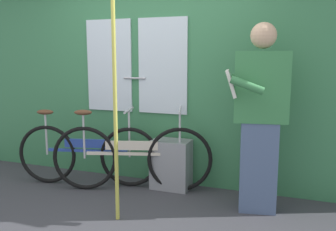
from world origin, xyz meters
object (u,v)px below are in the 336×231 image
at_px(bicycle_leaning_behind, 87,154).
at_px(handrail_pole, 115,91).
at_px(passenger_reading_newspaper, 259,114).
at_px(bicycle_near_door, 131,157).
at_px(trash_bin_by_wall, 171,164).

bearing_deg(bicycle_leaning_behind, handrail_pole, -56.40).
height_order(bicycle_leaning_behind, passenger_reading_newspaper, passenger_reading_newspaper).
distance_m(bicycle_near_door, trash_bin_by_wall, 0.47).
height_order(bicycle_near_door, passenger_reading_newspaper, passenger_reading_newspaper).
distance_m(trash_bin_by_wall, handrail_pole, 1.33).
xyz_separation_m(passenger_reading_newspaper, handrail_pole, (-1.18, -0.64, 0.24)).
bearing_deg(trash_bin_by_wall, passenger_reading_newspaper, -16.83).
xyz_separation_m(passenger_reading_newspaper, trash_bin_by_wall, (-1.00, 0.30, -0.68)).
distance_m(bicycle_leaning_behind, handrail_pole, 1.34).
xyz_separation_m(bicycle_near_door, handrail_pole, (0.21, -0.72, 0.81)).
bearing_deg(passenger_reading_newspaper, bicycle_near_door, -13.61).
relative_size(bicycle_near_door, bicycle_leaning_behind, 1.04).
bearing_deg(bicycle_near_door, trash_bin_by_wall, 11.89).
distance_m(bicycle_near_door, handrail_pole, 1.10).
relative_size(bicycle_near_door, handrail_pole, 0.72).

